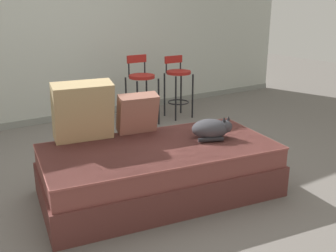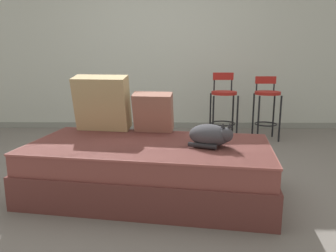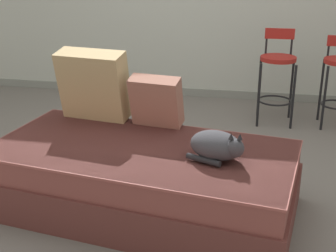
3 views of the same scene
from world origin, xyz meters
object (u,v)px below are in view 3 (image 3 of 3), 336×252
Objects in this scene: couch at (143,178)px; throw_pillow_middle at (156,101)px; throw_pillow_corner at (94,85)px; cat at (217,146)px; bar_stool_near_window at (277,71)px.

throw_pillow_middle is at bearing 88.17° from couch.
throw_pillow_corner reaches higher than throw_pillow_middle.
throw_pillow_middle is 0.67m from cat.
throw_pillow_middle reaches higher than cat.
cat is (0.48, -0.08, 0.30)m from couch.
bar_stool_near_window is (0.89, 1.88, 0.30)m from couch.
bar_stool_near_window is (0.41, 1.97, -0.00)m from cat.
throw_pillow_corner is 1.11m from cat.
couch is 2.28× the size of bar_stool_near_window.
throw_pillow_corner reaches higher than bar_stool_near_window.
cat is at bearing -9.83° from couch.
throw_pillow_corner is 1.39× the size of throw_pillow_middle.
throw_pillow_middle is at bearing -8.97° from throw_pillow_corner.
cat is at bearing -101.69° from bar_stool_near_window.
cat reaches higher than couch.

